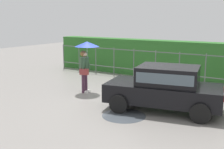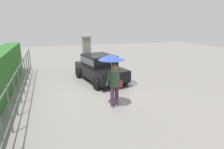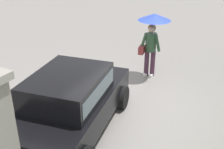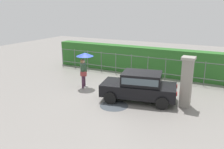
{
  "view_description": "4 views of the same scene",
  "coord_description": "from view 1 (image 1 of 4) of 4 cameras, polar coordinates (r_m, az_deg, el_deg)",
  "views": [
    {
      "loc": [
        4.94,
        -8.96,
        2.98
      ],
      "look_at": [
        -0.37,
        -0.69,
        1.0
      ],
      "focal_mm": 44.48,
      "sensor_mm": 36.0,
      "label": 1
    },
    {
      "loc": [
        -8.74,
        2.11,
        3.23
      ],
      "look_at": [
        -0.53,
        -0.61,
        0.91
      ],
      "focal_mm": 31.26,
      "sensor_mm": 36.0,
      "label": 2
    },
    {
      "loc": [
        5.9,
        2.91,
        4.03
      ],
      "look_at": [
        0.1,
        -0.42,
        0.85
      ],
      "focal_mm": 45.07,
      "sensor_mm": 36.0,
      "label": 3
    },
    {
      "loc": [
        5.4,
        -11.05,
        4.55
      ],
      "look_at": [
        -0.0,
        -0.46,
        1.12
      ],
      "focal_mm": 37.06,
      "sensor_mm": 36.0,
      "label": 4
    }
  ],
  "objects": [
    {
      "name": "hedge_row",
      "position": [
        14.48,
        10.55,
        3.13
      ],
      "size": [
        12.86,
        0.9,
        1.9
      ],
      "primitive_type": "cube",
      "color": "#2D6B28",
      "rests_on": "ground"
    },
    {
      "name": "pedestrian",
      "position": [
        11.26,
        -5.41,
        4.05
      ],
      "size": [
        0.99,
        0.99,
        2.09
      ],
      "rotation": [
        0.0,
        0.0,
        0.2
      ],
      "color": "#47283D",
      "rests_on": "ground"
    },
    {
      "name": "ground_plane",
      "position": [
        10.66,
        3.69,
        -4.87
      ],
      "size": [
        40.0,
        40.0,
        0.0
      ],
      "primitive_type": "plane",
      "color": "gray"
    },
    {
      "name": "fence_section",
      "position": [
        13.58,
        8.91,
        2.12
      ],
      "size": [
        11.91,
        0.05,
        1.5
      ],
      "color": "#59605B",
      "rests_on": "ground"
    },
    {
      "name": "car",
      "position": [
        9.26,
        10.84,
        -2.41
      ],
      "size": [
        3.96,
        2.44,
        1.48
      ],
      "rotation": [
        0.0,
        0.0,
        3.34
      ],
      "color": "black",
      "rests_on": "ground"
    },
    {
      "name": "puddle_near",
      "position": [
        8.78,
        2.46,
        -8.43
      ],
      "size": [
        1.38,
        1.38,
        0.0
      ],
      "primitive_type": "cylinder",
      "color": "#4C545B",
      "rests_on": "ground"
    }
  ]
}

